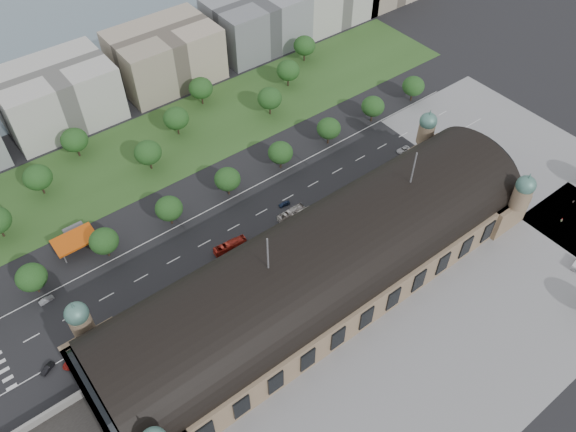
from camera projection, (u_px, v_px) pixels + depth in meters
ground at (321, 286)px, 178.90m from camera, size 900.00×900.00×0.00m
station at (322, 267)px, 171.39m from camera, size 150.00×48.40×44.30m
plaza_south at (447, 369)px, 159.30m from camera, size 190.00×48.00×0.12m
plaza_east at (521, 157)px, 221.79m from camera, size 56.00×100.00×0.12m
road_slab at (204, 244)px, 191.10m from camera, size 260.00×26.00×0.10m
grass_belt at (142, 154)px, 222.90m from camera, size 300.00×45.00×0.10m
petrol_station at (75, 236)px, 189.57m from camera, size 14.00×13.00×5.05m
office_3 at (58, 96)px, 229.49m from camera, size 45.00×32.00×24.00m
office_4 at (165, 56)px, 250.30m from camera, size 45.00×32.00×24.00m
office_5 at (257, 22)px, 271.12m from camera, size 45.00×32.00×24.00m
tree_row_2 at (31, 277)px, 172.13m from camera, size 9.60×9.60×11.52m
tree_row_3 at (104, 241)px, 182.12m from camera, size 9.60×9.60×11.52m
tree_row_4 at (169, 208)px, 192.11m from camera, size 9.60×9.60×11.52m
tree_row_5 at (227, 179)px, 202.10m from camera, size 9.60×9.60×11.52m
tree_row_6 at (280, 153)px, 212.10m from camera, size 9.60×9.60×11.52m
tree_row_7 at (329, 128)px, 222.09m from camera, size 9.60×9.60×11.52m
tree_row_8 at (373, 106)px, 232.08m from camera, size 9.60×9.60×11.52m
tree_row_9 at (413, 86)px, 242.08m from camera, size 9.60×9.60×11.52m
tree_belt_4 at (38, 177)px, 201.86m from camera, size 10.40×10.40×12.48m
tree_belt_5 at (74, 140)px, 216.25m from camera, size 10.40×10.40×12.48m
tree_belt_6 at (148, 153)px, 211.20m from camera, size 10.40×10.40×12.48m
tree_belt_7 at (176, 118)px, 225.59m from camera, size 10.40×10.40×12.48m
tree_belt_8 at (201, 88)px, 239.98m from camera, size 10.40×10.40×12.48m
tree_belt_9 at (270, 98)px, 234.93m from camera, size 10.40×10.40×12.48m
tree_belt_10 at (288, 70)px, 249.32m from camera, size 10.40×10.40×12.48m
tree_belt_11 at (304, 46)px, 263.71m from camera, size 10.40×10.40×12.48m
traffic_car_1 at (46, 300)px, 174.44m from camera, size 4.70×2.02×1.51m
traffic_car_2 at (90, 333)px, 166.48m from camera, size 4.78×2.26×1.32m
traffic_car_4 at (284, 204)px, 202.98m from camera, size 4.45×2.26×1.45m
traffic_car_6 at (403, 150)px, 223.50m from camera, size 5.94×3.07×1.60m
parked_car_0 at (47, 369)px, 158.55m from camera, size 4.82×3.51×1.51m
parked_car_1 at (70, 361)px, 160.09m from camera, size 6.02×5.61×1.57m
parked_car_2 at (105, 340)px, 164.84m from camera, size 4.74×3.54×1.28m
parked_car_3 at (112, 332)px, 166.78m from camera, size 4.42×3.37×1.40m
parked_car_4 at (169, 298)px, 174.92m from camera, size 4.21×3.27×1.34m
parked_car_5 at (231, 275)px, 181.21m from camera, size 5.62×5.17×1.46m
parked_car_6 at (191, 298)px, 174.96m from camera, size 5.45×4.79×1.51m
bus_west at (230, 246)px, 188.23m from camera, size 12.02×3.83×3.29m
bus_mid at (306, 213)px, 198.83m from camera, size 11.21×3.64×3.07m
bus_east at (291, 213)px, 198.66m from camera, size 10.91×2.62×3.03m
pedestrian_2 at (573, 201)px, 203.66m from camera, size 0.64×0.89×1.66m
pedestrian_5 at (562, 220)px, 197.53m from camera, size 0.48×0.80×1.60m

